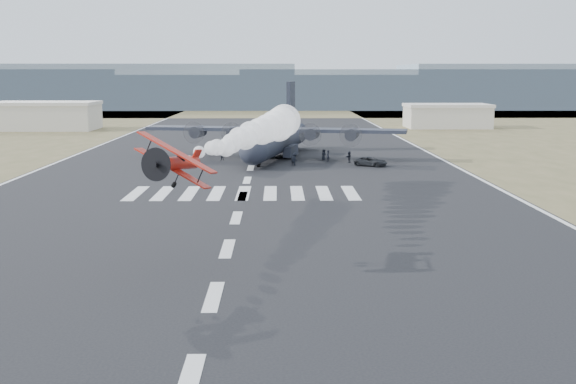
{
  "coord_description": "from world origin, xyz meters",
  "views": [
    {
      "loc": [
        3.86,
        -29.47,
        13.08
      ],
      "look_at": [
        4.64,
        26.2,
        4.0
      ],
      "focal_mm": 45.0,
      "sensor_mm": 36.0,
      "label": 1
    }
  ],
  "objects_px": {
    "transport_aircraft": "(277,138)",
    "hangar_left": "(45,115)",
    "crew_a": "(293,160)",
    "hangar_right": "(447,116)",
    "crew_c": "(295,159)",
    "crew_e": "(324,155)",
    "crew_b": "(250,158)",
    "crew_h": "(221,155)",
    "crew_f": "(349,157)",
    "aerobatic_biplane": "(176,163)",
    "crew_g": "(328,156)",
    "support_vehicle": "(371,162)",
    "crew_d": "(257,159)"
  },
  "relations": [
    {
      "from": "support_vehicle",
      "to": "crew_d",
      "type": "distance_m",
      "value": 16.56
    },
    {
      "from": "hangar_right",
      "to": "crew_c",
      "type": "bearing_deg",
      "value": -117.91
    },
    {
      "from": "hangar_left",
      "to": "crew_c",
      "type": "xyz_separation_m",
      "value": [
        58.37,
        -69.81,
        -2.51
      ]
    },
    {
      "from": "support_vehicle",
      "to": "crew_e",
      "type": "xyz_separation_m",
      "value": [
        -6.34,
        7.76,
        0.16
      ]
    },
    {
      "from": "crew_a",
      "to": "crew_e",
      "type": "height_order",
      "value": "crew_a"
    },
    {
      "from": "hangar_left",
      "to": "crew_h",
      "type": "distance_m",
      "value": 79.22
    },
    {
      "from": "transport_aircraft",
      "to": "aerobatic_biplane",
      "type": "bearing_deg",
      "value": -83.35
    },
    {
      "from": "aerobatic_biplane",
      "to": "crew_e",
      "type": "height_order",
      "value": "aerobatic_biplane"
    },
    {
      "from": "crew_g",
      "to": "crew_c",
      "type": "bearing_deg",
      "value": -31.26
    },
    {
      "from": "crew_a",
      "to": "crew_e",
      "type": "bearing_deg",
      "value": 75.34
    },
    {
      "from": "hangar_right",
      "to": "crew_f",
      "type": "relative_size",
      "value": 11.82
    },
    {
      "from": "support_vehicle",
      "to": "crew_h",
      "type": "distance_m",
      "value": 23.41
    },
    {
      "from": "crew_d",
      "to": "crew_e",
      "type": "xyz_separation_m",
      "value": [
        10.16,
        6.35,
        -0.05
      ]
    },
    {
      "from": "transport_aircraft",
      "to": "crew_d",
      "type": "relative_size",
      "value": 23.49
    },
    {
      "from": "hangar_right",
      "to": "crew_g",
      "type": "bearing_deg",
      "value": -116.14
    },
    {
      "from": "crew_e",
      "to": "crew_d",
      "type": "bearing_deg",
      "value": 171.07
    },
    {
      "from": "aerobatic_biplane",
      "to": "support_vehicle",
      "type": "xyz_separation_m",
      "value": [
        20.27,
        55.55,
        -6.61
      ]
    },
    {
      "from": "aerobatic_biplane",
      "to": "crew_c",
      "type": "distance_m",
      "value": 57.96
    },
    {
      "from": "crew_b",
      "to": "crew_e",
      "type": "height_order",
      "value": "crew_b"
    },
    {
      "from": "crew_f",
      "to": "aerobatic_biplane",
      "type": "bearing_deg",
      "value": 14.27
    },
    {
      "from": "crew_f",
      "to": "crew_e",
      "type": "bearing_deg",
      "value": -105.35
    },
    {
      "from": "aerobatic_biplane",
      "to": "crew_b",
      "type": "bearing_deg",
      "value": 98.81
    },
    {
      "from": "hangar_left",
      "to": "transport_aircraft",
      "type": "bearing_deg",
      "value": -47.05
    },
    {
      "from": "crew_b",
      "to": "crew_h",
      "type": "xyz_separation_m",
      "value": [
        -4.64,
        4.5,
        -0.09
      ]
    },
    {
      "from": "hangar_left",
      "to": "crew_g",
      "type": "xyz_separation_m",
      "value": [
        63.47,
        -65.35,
        -2.57
      ]
    },
    {
      "from": "hangar_left",
      "to": "transport_aircraft",
      "type": "distance_m",
      "value": 81.75
    },
    {
      "from": "crew_a",
      "to": "crew_e",
      "type": "xyz_separation_m",
      "value": [
        4.89,
        7.18,
        -0.03
      ]
    },
    {
      "from": "transport_aircraft",
      "to": "crew_h",
      "type": "distance_m",
      "value": 9.64
    },
    {
      "from": "aerobatic_biplane",
      "to": "crew_c",
      "type": "bearing_deg",
      "value": 92.15
    },
    {
      "from": "crew_a",
      "to": "hangar_right",
      "type": "bearing_deg",
      "value": 81.73
    },
    {
      "from": "crew_c",
      "to": "crew_d",
      "type": "relative_size",
      "value": 1.03
    },
    {
      "from": "transport_aircraft",
      "to": "crew_e",
      "type": "height_order",
      "value": "transport_aircraft"
    },
    {
      "from": "crew_d",
      "to": "crew_a",
      "type": "bearing_deg",
      "value": -120.15
    },
    {
      "from": "support_vehicle",
      "to": "crew_b",
      "type": "xyz_separation_m",
      "value": [
        -17.54,
        2.99,
        0.22
      ]
    },
    {
      "from": "transport_aircraft",
      "to": "crew_h",
      "type": "bearing_deg",
      "value": -143.8
    },
    {
      "from": "transport_aircraft",
      "to": "crew_h",
      "type": "xyz_separation_m",
      "value": [
        -8.57,
        -3.79,
        -2.27
      ]
    },
    {
      "from": "support_vehicle",
      "to": "crew_g",
      "type": "height_order",
      "value": "crew_g"
    },
    {
      "from": "crew_e",
      "to": "hangar_left",
      "type": "bearing_deg",
      "value": 93.86
    },
    {
      "from": "crew_a",
      "to": "crew_f",
      "type": "height_order",
      "value": "crew_f"
    },
    {
      "from": "aerobatic_biplane",
      "to": "transport_aircraft",
      "type": "height_order",
      "value": "transport_aircraft"
    },
    {
      "from": "hangar_right",
      "to": "crew_g",
      "type": "height_order",
      "value": "hangar_right"
    },
    {
      "from": "hangar_right",
      "to": "crew_g",
      "type": "distance_m",
      "value": 78.4
    },
    {
      "from": "crew_d",
      "to": "crew_h",
      "type": "relative_size",
      "value": 1.09
    },
    {
      "from": "crew_d",
      "to": "crew_e",
      "type": "height_order",
      "value": "crew_d"
    },
    {
      "from": "crew_f",
      "to": "transport_aircraft",
      "type": "bearing_deg",
      "value": -93.02
    },
    {
      "from": "transport_aircraft",
      "to": "hangar_left",
      "type": "bearing_deg",
      "value": 145.29
    },
    {
      "from": "crew_e",
      "to": "crew_a",
      "type": "bearing_deg",
      "value": -165.2
    },
    {
      "from": "crew_a",
      "to": "crew_b",
      "type": "xyz_separation_m",
      "value": [
        -6.32,
        2.42,
        0.03
      ]
    },
    {
      "from": "crew_f",
      "to": "crew_g",
      "type": "relative_size",
      "value": 1.04
    },
    {
      "from": "transport_aircraft",
      "to": "support_vehicle",
      "type": "distance_m",
      "value": 17.84
    }
  ]
}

